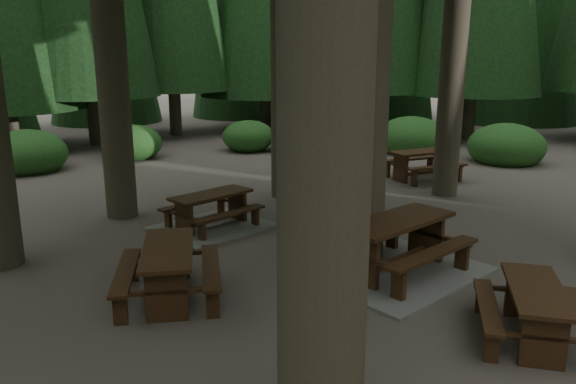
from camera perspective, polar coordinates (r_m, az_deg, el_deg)
ground at (r=9.13m, az=4.37°, el=-7.88°), size 80.00×80.00×0.00m
picnic_table_a at (r=9.03m, az=10.83°, el=-6.18°), size 2.81×2.39×0.89m
picnic_table_b at (r=8.10m, az=-12.05°, el=-7.23°), size 2.09×2.23×0.76m
picnic_table_c at (r=11.21m, az=-7.72°, el=-2.51°), size 2.31×2.00×0.71m
picnic_table_d at (r=15.75m, az=13.57°, el=3.15°), size 2.12×1.85×0.80m
picnic_table_e at (r=7.46m, az=23.78°, el=-10.51°), size 2.04×1.99×0.69m
shrub_ring at (r=9.96m, az=4.58°, el=-3.54°), size 23.86×24.64×1.49m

